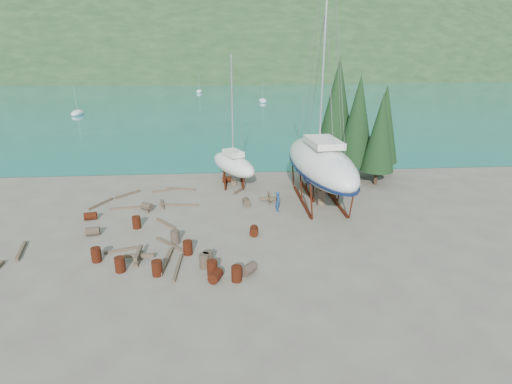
{
  "coord_description": "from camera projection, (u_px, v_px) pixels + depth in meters",
  "views": [
    {
      "loc": [
        -0.13,
        -24.99,
        11.58
      ],
      "look_at": [
        2.11,
        3.0,
        1.94
      ],
      "focal_mm": 28.0,
      "sensor_mm": 36.0,
      "label": 1
    }
  ],
  "objects": [
    {
      "name": "moored_boat_far",
      "position": [
        199.0,
        91.0,
        130.32
      ],
      "size": [
        2.0,
        5.0,
        6.05
      ],
      "color": "silver",
      "rests_on": "ground"
    },
    {
      "name": "cypress_near_right",
      "position": [
        358.0,
        120.0,
        37.71
      ],
      "size": [
        3.6,
        3.6,
        10.0
      ],
      "color": "black",
      "rests_on": "ground"
    },
    {
      "name": "timber_9",
      "position": [
        167.0,
        190.0,
        35.93
      ],
      "size": [
        2.59,
        0.98,
        0.15
      ],
      "primitive_type": "cube",
      "rotation": [
        0.0,
        0.0,
        1.89
      ],
      "color": "brown",
      "rests_on": "ground"
    },
    {
      "name": "drum_6",
      "position": [
        254.0,
        231.0,
        27.09
      ],
      "size": [
        0.66,
        0.93,
        0.58
      ],
      "primitive_type": "cylinder",
      "rotation": [
        1.57,
        0.0,
        -0.1
      ],
      "color": "#541C0E",
      "rests_on": "ground"
    },
    {
      "name": "timber_11",
      "position": [
        166.0,
        224.0,
        28.79
      ],
      "size": [
        1.58,
        1.94,
        0.15
      ],
      "primitive_type": "cube",
      "rotation": [
        0.0,
        0.0,
        0.67
      ],
      "color": "brown",
      "rests_on": "ground"
    },
    {
      "name": "timber_8",
      "position": [
        162.0,
        204.0,
        32.45
      ],
      "size": [
        0.58,
        2.04,
        0.19
      ],
      "primitive_type": "cube",
      "rotation": [
        0.0,
        0.0,
        0.19
      ],
      "color": "brown",
      "rests_on": "ground"
    },
    {
      "name": "timber_2",
      "position": [
        128.0,
        194.0,
        34.84
      ],
      "size": [
        1.85,
        2.0,
        0.19
      ],
      "primitive_type": "cube",
      "rotation": [
        0.0,
        0.0,
        2.4
      ],
      "color": "brown",
      "rests_on": "ground"
    },
    {
      "name": "timber_10",
      "position": [
        179.0,
        205.0,
        32.38
      ],
      "size": [
        3.15,
        0.55,
        0.16
      ],
      "primitive_type": "cube",
      "rotation": [
        0.0,
        0.0,
        1.45
      ],
      "color": "brown",
      "rests_on": "ground"
    },
    {
      "name": "drum_4",
      "position": [
        227.0,
        179.0,
        38.3
      ],
      "size": [
        0.88,
        0.58,
        0.58
      ],
      "primitive_type": "cylinder",
      "rotation": [
        1.57,
        0.0,
        1.57
      ],
      "color": "#541C0E",
      "rests_on": "ground"
    },
    {
      "name": "timber_pile_aft",
      "position": [
        270.0,
        198.0,
        33.21
      ],
      "size": [
        1.8,
        1.8,
        0.6
      ],
      "color": "brown",
      "rests_on": "ground"
    },
    {
      "name": "drum_0",
      "position": [
        96.0,
        255.0,
        23.52
      ],
      "size": [
        0.58,
        0.58,
        0.88
      ],
      "primitive_type": "cylinder",
      "color": "#541C0E",
      "rests_on": "ground"
    },
    {
      "name": "far_house_right",
      "position": [
        281.0,
        73.0,
        207.79
      ],
      "size": [
        6.6,
        5.6,
        5.6
      ],
      "color": "beige",
      "rests_on": "ground"
    },
    {
      "name": "small_sailboat_shore",
      "position": [
        233.0,
        164.0,
        37.42
      ],
      "size": [
        5.13,
        7.56,
        11.63
      ],
      "rotation": [
        0.0,
        0.0,
        0.43
      ],
      "color": "silver",
      "rests_on": "ground"
    },
    {
      "name": "drum_5",
      "position": [
        208.0,
        258.0,
        23.09
      ],
      "size": [
        0.58,
        0.58,
        0.88
      ],
      "primitive_type": "cylinder",
      "color": "#2D2823",
      "rests_on": "ground"
    },
    {
      "name": "drum_7",
      "position": [
        237.0,
        274.0,
        21.48
      ],
      "size": [
        0.58,
        0.58,
        0.88
      ],
      "primitive_type": "cylinder",
      "color": "#541C0E",
      "rests_on": "ground"
    },
    {
      "name": "drum_1",
      "position": [
        248.0,
        269.0,
        22.22
      ],
      "size": [
        1.02,
        1.04,
        0.58
      ],
      "primitive_type": "cylinder",
      "rotation": [
        1.57,
        0.0,
        2.41
      ],
      "color": "#2D2823",
      "rests_on": "ground"
    },
    {
      "name": "cypress_mid_right",
      "position": [
        380.0,
        133.0,
        36.22
      ],
      "size": [
        3.06,
        3.06,
        8.5
      ],
      "color": "black",
      "rests_on": "ground"
    },
    {
      "name": "timber_16",
      "position": [
        166.0,
        261.0,
        23.46
      ],
      "size": [
        0.5,
        3.11,
        0.23
      ],
      "primitive_type": "cube",
      "rotation": [
        0.0,
        0.0,
        3.06
      ],
      "color": "brown",
      "rests_on": "ground"
    },
    {
      "name": "drum_8",
      "position": [
        137.0,
        222.0,
        28.08
      ],
      "size": [
        0.58,
        0.58,
        0.88
      ],
      "primitive_type": "cylinder",
      "color": "#541C0E",
      "rests_on": "ground"
    },
    {
      "name": "large_sailboat_near",
      "position": [
        320.0,
        162.0,
        32.17
      ],
      "size": [
        4.9,
        13.73,
        21.22
      ],
      "rotation": [
        0.0,
        0.0,
        0.07
      ],
      "color": "silver",
      "rests_on": "ground"
    },
    {
      "name": "moored_boat_left",
      "position": [
        77.0,
        113.0,
        81.52
      ],
      "size": [
        2.0,
        5.0,
        6.05
      ],
      "color": "silver",
      "rests_on": "ground"
    },
    {
      "name": "far_house_center",
      "position": [
        184.0,
        73.0,
        204.01
      ],
      "size": [
        6.6,
        5.6,
        5.6
      ],
      "color": "beige",
      "rests_on": "ground"
    },
    {
      "name": "drum_13",
      "position": [
        157.0,
        268.0,
        22.04
      ],
      "size": [
        0.58,
        0.58,
        0.88
      ],
      "primitive_type": "cylinder",
      "color": "#541C0E",
      "rests_on": "ground"
    },
    {
      "name": "drum_11",
      "position": [
        247.0,
        202.0,
        32.42
      ],
      "size": [
        0.69,
        0.95,
        0.58
      ],
      "primitive_type": "cylinder",
      "rotation": [
        1.57,
        0.0,
        3.28
      ],
      "color": "#2D2823",
      "rests_on": "ground"
    },
    {
      "name": "drum_12",
      "position": [
        216.0,
        276.0,
        21.54
      ],
      "size": [
        0.87,
        1.03,
        0.58
      ],
      "primitive_type": "cylinder",
      "rotation": [
        1.57,
        0.0,
        2.76
      ],
      "color": "#541C0E",
      "rests_on": "ground"
    },
    {
      "name": "timber_pile_fore",
      "position": [
        139.0,
        256.0,
        23.71
      ],
      "size": [
        1.8,
        1.8,
        0.6
      ],
      "color": "brown",
      "rests_on": "ground"
    },
    {
      "name": "drum_16",
      "position": [
        175.0,
        237.0,
        25.83
      ],
      "size": [
        0.58,
        0.58,
        0.88
      ],
      "primitive_type": "cylinder",
      "color": "#2D2823",
      "rests_on": "ground"
    },
    {
      "name": "bay_water",
      "position": [
        223.0,
        70.0,
        324.32
      ],
      "size": [
        700.0,
        700.0,
        0.0
      ],
      "primitive_type": "plane",
      "color": "teal",
      "rests_on": "ground"
    },
    {
      "name": "large_sailboat_far",
      "position": [
        319.0,
        165.0,
        34.91
      ],
      "size": [
        5.45,
        10.16,
        15.44
      ],
      "rotation": [
        0.0,
        0.0,
        -0.28
      ],
      "color": "silver",
      "rests_on": "ground"
    },
    {
      "name": "drum_14",
      "position": [
        188.0,
        248.0,
        24.39
      ],
      "size": [
        0.58,
        0.58,
        0.88
      ],
      "primitive_type": "cylinder",
      "color": "#541C0E",
      "rests_on": "ground"
    },
    {
      "name": "timber_12",
      "position": [
        121.0,
        250.0,
        24.86
      ],
      "size": [
        1.97,
        0.78,
        0.17
      ],
      "primitive_type": "cube",
      "rotation": [
        0.0,
        0.0,
        1.88
      ],
      "color": "brown",
      "rests_on": "ground"
    },
    {
      "name": "drum_2",
      "position": [
        91.0,
        216.0,
        29.58
      ],
      "size": [
        0.98,
        0.74,
        0.58
      ],
      "primitive_type": "cylinder",
      "rotation": [
        1.57,
        0.0,
        1.77
      ],
      "color": "#541C0E",
      "rests_on": "ground"
    },
    {
      "name": "moored_boat_mid",
      "position": [
        263.0,
        101.0,
        103.39
      ],
      "size": [
        2.0,
        5.0,
        6.05
      ],
      "color": "silver",
      "rests_on": "ground"
    },
    {
      "name": "drum_15",
      "position": [
        93.0,
        231.0,
        27.03
      ],
      "size": [
        0.96,
        0.72,
        0.58
      ],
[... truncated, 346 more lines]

